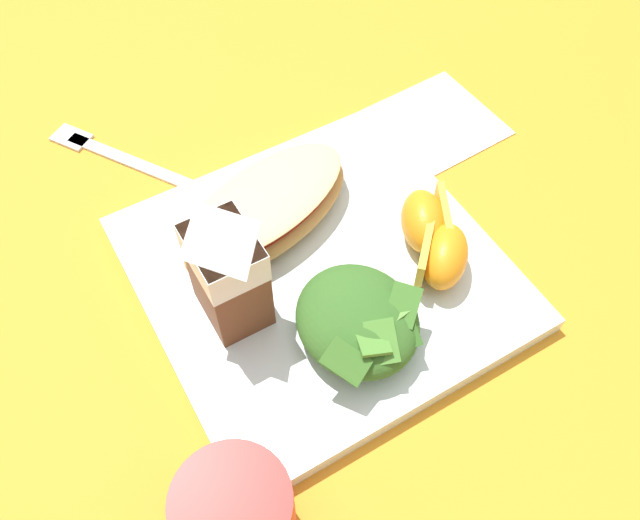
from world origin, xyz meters
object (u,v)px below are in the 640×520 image
Objects in this scene: drinking_red_cup at (238,520)px; cheesy_pizza_bread at (267,209)px; green_salad_pile at (358,320)px; white_plate at (320,272)px; milk_carton at (226,265)px; paper_napkin at (437,121)px; metal_fork at (121,156)px; orange_wedge_front at (442,256)px; orange_wedge_middle at (425,221)px.

cheesy_pizza_bread is at bearing -31.59° from drinking_red_cup.
green_salad_pile reaches higher than cheesy_pizza_bread.
white_plate is 0.07m from cheesy_pizza_bread.
milk_carton is 1.28× the size of drinking_red_cup.
drinking_red_cup is (-0.25, 0.34, 0.04)m from paper_napkin.
milk_carton reaches higher than metal_fork.
milk_carton is (-0.06, 0.06, 0.04)m from cheesy_pizza_bread.
white_plate is 0.10m from orange_wedge_front.
metal_fork is at bearing 17.56° from green_salad_pile.
milk_carton is at bearing 110.25° from paper_napkin.
metal_fork is 0.37m from drinking_red_cup.
orange_wedge_front is at bearing -122.00° from white_plate.
orange_wedge_middle is 0.64× the size of paper_napkin.
drinking_red_cup is at bearing 120.92° from green_salad_pile.
green_salad_pile is at bearing 174.32° from white_plate.
orange_wedge_middle is (-0.08, -0.11, 0.00)m from cheesy_pizza_bread.
green_salad_pile is 0.11m from orange_wedge_middle.
paper_napkin is at bearing -36.32° from orange_wedge_front.
drinking_red_cup reaches higher than metal_fork.
cheesy_pizza_bread is 0.15m from orange_wedge_front.
cheesy_pizza_bread is 1.68× the size of milk_carton.
white_plate is at bearing -5.68° from green_salad_pile.
orange_wedge_middle is at bearing -126.21° from cheesy_pizza_bread.
white_plate is at bearing -44.10° from drinking_red_cup.
drinking_red_cup is (-0.15, 0.15, 0.04)m from white_plate.
drinking_red_cup is (-0.10, 0.23, 0.01)m from orange_wedge_front.
green_salad_pile is 0.16m from drinking_red_cup.
milk_carton is 1.00× the size of paper_napkin.
cheesy_pizza_bread reaches higher than metal_fork.
orange_wedge_front reaches higher than metal_fork.
white_plate is at bearing 79.95° from orange_wedge_middle.
orange_wedge_front is at bearing -79.84° from green_salad_pile.
paper_napkin is (0.12, -0.10, -0.03)m from orange_wedge_middle.
paper_napkin is at bearing -62.56° from white_plate.
green_salad_pile is 0.27m from paper_napkin.
metal_fork is at bearing -7.95° from drinking_red_cup.
green_salad_pile reaches higher than white_plate.
drinking_red_cup is (-0.15, 0.07, -0.03)m from milk_carton.
orange_wedge_front is (-0.05, -0.16, -0.04)m from milk_carton.
white_plate is 3.25× the size of drinking_red_cup.
cheesy_pizza_bread is (0.06, 0.02, 0.03)m from white_plate.
milk_carton is at bearing 89.56° from white_plate.
drinking_red_cup is at bearing 155.58° from milk_carton.
cheesy_pizza_bread is at bearing 100.54° from paper_napkin.
cheesy_pizza_bread is 0.13m from green_salad_pile.
orange_wedge_middle reaches higher than white_plate.
green_salad_pile is at bearing -59.08° from drinking_red_cup.
orange_wedge_middle reaches higher than metal_fork.
milk_carton is 0.30m from paper_napkin.
green_salad_pile is 0.30m from metal_fork.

